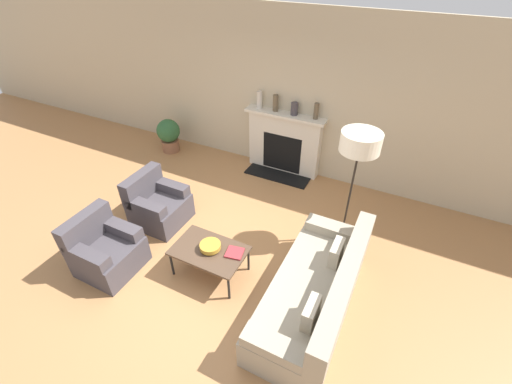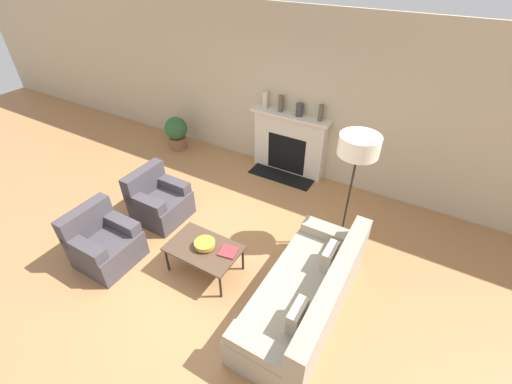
% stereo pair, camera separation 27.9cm
% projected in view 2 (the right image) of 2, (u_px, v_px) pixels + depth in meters
% --- Properties ---
extents(ground_plane, '(18.00, 18.00, 0.00)m').
position_uv_depth(ground_plane, '(201.00, 261.00, 4.84)').
color(ground_plane, '#A87547').
extents(wall_back, '(18.00, 0.06, 2.90)m').
position_uv_depth(wall_back, '(295.00, 96.00, 5.98)').
color(wall_back, '#BCAD8E').
rests_on(wall_back, ground_plane).
extents(fireplace, '(1.50, 0.59, 1.18)m').
position_uv_depth(fireplace, '(289.00, 144.00, 6.40)').
color(fireplace, beige).
rests_on(fireplace, ground_plane).
extents(couch, '(0.89, 2.09, 0.85)m').
position_uv_depth(couch, '(307.00, 295.00, 4.02)').
color(couch, '#9E937F').
rests_on(couch, ground_plane).
extents(armchair_near, '(0.74, 0.75, 0.82)m').
position_uv_depth(armchair_near, '(104.00, 243.00, 4.70)').
color(armchair_near, '#423D42').
rests_on(armchair_near, ground_plane).
extents(armchair_far, '(0.74, 0.75, 0.82)m').
position_uv_depth(armchair_far, '(159.00, 201.00, 5.45)').
color(armchair_far, '#423D42').
rests_on(armchair_far, ground_plane).
extents(coffee_table, '(0.96, 0.61, 0.43)m').
position_uv_depth(coffee_table, '(204.00, 249.00, 4.49)').
color(coffee_table, '#4C3828').
rests_on(coffee_table, ground_plane).
extents(bowl, '(0.27, 0.27, 0.09)m').
position_uv_depth(bowl, '(205.00, 244.00, 4.45)').
color(bowl, '#BC8E2D').
rests_on(bowl, coffee_table).
extents(book, '(0.25, 0.24, 0.02)m').
position_uv_depth(book, '(228.00, 252.00, 4.40)').
color(book, '#9E2D33').
rests_on(book, coffee_table).
extents(floor_lamp, '(0.51, 0.51, 1.77)m').
position_uv_depth(floor_lamp, '(358.00, 153.00, 4.25)').
color(floor_lamp, black).
rests_on(floor_lamp, ground_plane).
extents(mantel_vase_left, '(0.10, 0.10, 0.31)m').
position_uv_depth(mantel_vase_left, '(265.00, 100.00, 6.16)').
color(mantel_vase_left, beige).
rests_on(mantel_vase_left, fireplace).
extents(mantel_vase_center_left, '(0.10, 0.10, 0.30)m').
position_uv_depth(mantel_vase_center_left, '(281.00, 104.00, 6.04)').
color(mantel_vase_center_left, brown).
rests_on(mantel_vase_center_left, fireplace).
extents(mantel_vase_center_right, '(0.13, 0.13, 0.22)m').
position_uv_depth(mantel_vase_center_right, '(299.00, 110.00, 5.92)').
color(mantel_vase_center_right, '#3D383D').
rests_on(mantel_vase_center_right, fireplace).
extents(mantel_vase_right, '(0.08, 0.08, 0.28)m').
position_uv_depth(mantel_vase_right, '(321.00, 113.00, 5.74)').
color(mantel_vase_right, brown).
rests_on(mantel_vase_right, fireplace).
extents(potted_plant, '(0.47, 0.47, 0.70)m').
position_uv_depth(potted_plant, '(176.00, 132.00, 7.23)').
color(potted_plant, brown).
rests_on(potted_plant, ground_plane).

